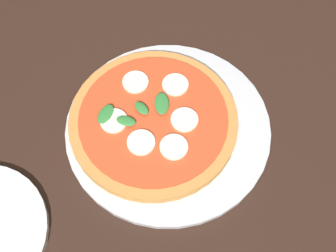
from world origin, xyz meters
The scene contains 4 objects.
ground_plane centered at (0.00, 0.00, 0.00)m, with size 6.00×6.00×0.00m, color #2D2B28.
dining_table centered at (0.00, 0.00, 0.67)m, with size 1.41×0.93×0.77m.
serving_tray centered at (-0.07, -0.03, 0.78)m, with size 0.37×0.37×0.01m, color silver.
pizza centered at (-0.10, -0.03, 0.80)m, with size 0.30×0.30×0.03m.
Camera 1 is at (-0.03, -0.38, 1.45)m, focal length 44.81 mm.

